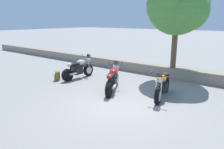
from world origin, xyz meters
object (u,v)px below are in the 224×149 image
object	(u,v)px
motorcycle_orange_far_right	(162,86)
rider_backpack	(57,76)
motorcycle_red_centre	(113,80)
motorcycle_silver_near_left	(79,69)
leafy_tree_far_left	(179,6)

from	to	relation	value
motorcycle_orange_far_right	rider_backpack	xyz separation A→B (m)	(-5.25, -0.92, -0.24)
rider_backpack	motorcycle_red_centre	bearing A→B (deg)	6.70
motorcycle_red_centre	motorcycle_orange_far_right	bearing A→B (deg)	14.92
motorcycle_silver_near_left	motorcycle_orange_far_right	bearing A→B (deg)	-0.43
motorcycle_red_centre	rider_backpack	distance (m)	3.28
motorcycle_silver_near_left	leafy_tree_far_left	world-z (taller)	leafy_tree_far_left
motorcycle_silver_near_left	motorcycle_red_centre	xyz separation A→B (m)	(2.68, -0.57, 0.00)
motorcycle_silver_near_left	leafy_tree_far_left	xyz separation A→B (m)	(3.98, 2.96, 3.14)
motorcycle_red_centre	rider_backpack	bearing A→B (deg)	-173.30
motorcycle_orange_far_right	rider_backpack	distance (m)	5.34
motorcycle_red_centre	motorcycle_orange_far_right	xyz separation A→B (m)	(2.01, 0.53, 0.00)
motorcycle_red_centre	rider_backpack	world-z (taller)	motorcycle_red_centre
leafy_tree_far_left	rider_backpack	bearing A→B (deg)	-139.32
motorcycle_orange_far_right	motorcycle_red_centre	bearing A→B (deg)	-165.08
leafy_tree_far_left	motorcycle_red_centre	bearing A→B (deg)	-110.31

